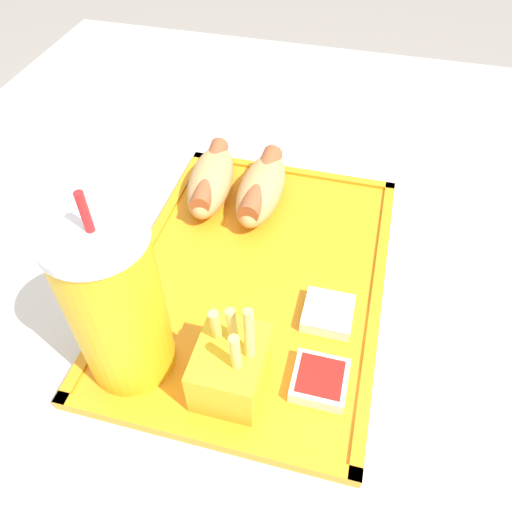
{
  "coord_description": "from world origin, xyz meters",
  "views": [
    {
      "loc": [
        -0.31,
        -0.08,
        1.21
      ],
      "look_at": [
        0.05,
        0.01,
        0.81
      ],
      "focal_mm": 35.0,
      "sensor_mm": 36.0,
      "label": 1
    }
  ],
  "objects_px": {
    "hot_dog_near": "(261,188)",
    "fries_carton": "(233,366)",
    "hot_dog_far": "(211,179)",
    "sauce_cup_ketchup": "(320,380)",
    "sauce_cup_mayo": "(328,313)",
    "soda_cup": "(116,304)"
  },
  "relations": [
    {
      "from": "hot_dog_near",
      "to": "fries_carton",
      "type": "height_order",
      "value": "fries_carton"
    },
    {
      "from": "soda_cup",
      "to": "hot_dog_near",
      "type": "xyz_separation_m",
      "value": [
        0.25,
        -0.06,
        -0.06
      ]
    },
    {
      "from": "soda_cup",
      "to": "hot_dog_near",
      "type": "bearing_deg",
      "value": -14.22
    },
    {
      "from": "hot_dog_near",
      "to": "sauce_cup_mayo",
      "type": "height_order",
      "value": "hot_dog_near"
    },
    {
      "from": "hot_dog_near",
      "to": "fries_carton",
      "type": "xyz_separation_m",
      "value": [
        -0.25,
        -0.04,
        0.0
      ]
    },
    {
      "from": "fries_carton",
      "to": "sauce_cup_ketchup",
      "type": "relative_size",
      "value": 2.17
    },
    {
      "from": "hot_dog_far",
      "to": "fries_carton",
      "type": "height_order",
      "value": "fries_carton"
    },
    {
      "from": "soda_cup",
      "to": "fries_carton",
      "type": "bearing_deg",
      "value": -90.28
    },
    {
      "from": "soda_cup",
      "to": "sauce_cup_ketchup",
      "type": "distance_m",
      "value": 0.2
    },
    {
      "from": "hot_dog_near",
      "to": "sauce_cup_ketchup",
      "type": "height_order",
      "value": "hot_dog_near"
    },
    {
      "from": "sauce_cup_mayo",
      "to": "fries_carton",
      "type": "bearing_deg",
      "value": 143.12
    },
    {
      "from": "fries_carton",
      "to": "sauce_cup_mayo",
      "type": "height_order",
      "value": "fries_carton"
    },
    {
      "from": "sauce_cup_ketchup",
      "to": "soda_cup",
      "type": "bearing_deg",
      "value": 95.91
    },
    {
      "from": "hot_dog_far",
      "to": "sauce_cup_mayo",
      "type": "height_order",
      "value": "hot_dog_far"
    },
    {
      "from": "hot_dog_near",
      "to": "sauce_cup_ketchup",
      "type": "distance_m",
      "value": 0.26
    },
    {
      "from": "hot_dog_far",
      "to": "fries_carton",
      "type": "xyz_separation_m",
      "value": [
        -0.25,
        -0.1,
        0.0
      ]
    },
    {
      "from": "soda_cup",
      "to": "fries_carton",
      "type": "distance_m",
      "value": 0.12
    },
    {
      "from": "hot_dog_near",
      "to": "sauce_cup_ketchup",
      "type": "relative_size",
      "value": 2.69
    },
    {
      "from": "fries_carton",
      "to": "sauce_cup_mayo",
      "type": "relative_size",
      "value": 2.17
    },
    {
      "from": "hot_dog_far",
      "to": "sauce_cup_ketchup",
      "type": "height_order",
      "value": "hot_dog_far"
    },
    {
      "from": "hot_dog_far",
      "to": "sauce_cup_ketchup",
      "type": "bearing_deg",
      "value": -142.22
    },
    {
      "from": "fries_carton",
      "to": "sauce_cup_mayo",
      "type": "distance_m",
      "value": 0.12
    }
  ]
}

